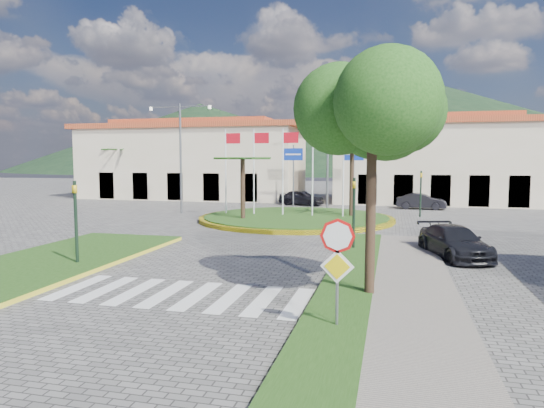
% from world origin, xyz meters
% --- Properties ---
extents(ground, '(160.00, 160.00, 0.00)m').
position_xyz_m(ground, '(0.00, 0.00, 0.00)').
color(ground, '#585553').
rests_on(ground, ground).
extents(sidewalk_right, '(4.00, 28.00, 0.15)m').
position_xyz_m(sidewalk_right, '(6.00, 2.00, 0.07)').
color(sidewalk_right, gray).
rests_on(sidewalk_right, ground).
extents(verge_right, '(1.60, 28.00, 0.18)m').
position_xyz_m(verge_right, '(4.80, 2.00, 0.09)').
color(verge_right, '#1F4413').
rests_on(verge_right, ground).
extents(median_left, '(5.00, 14.00, 0.18)m').
position_xyz_m(median_left, '(-6.50, 6.00, 0.09)').
color(median_left, '#1F4413').
rests_on(median_left, ground).
extents(crosswalk, '(8.00, 3.00, 0.01)m').
position_xyz_m(crosswalk, '(0.00, 4.00, 0.01)').
color(crosswalk, silver).
rests_on(crosswalk, ground).
extents(roundabout_island, '(12.70, 12.70, 6.00)m').
position_xyz_m(roundabout_island, '(0.00, 22.00, 0.17)').
color(roundabout_island, yellow).
rests_on(roundabout_island, ground).
extents(stop_sign, '(0.80, 0.11, 2.65)m').
position_xyz_m(stop_sign, '(4.90, 1.96, 1.79)').
color(stop_sign, slate).
rests_on(stop_sign, ground).
extents(deciduous_tree, '(3.60, 3.60, 6.80)m').
position_xyz_m(deciduous_tree, '(5.50, 5.00, 5.18)').
color(deciduous_tree, black).
rests_on(deciduous_tree, ground).
extents(traffic_light_left, '(0.15, 0.18, 3.20)m').
position_xyz_m(traffic_light_left, '(-5.20, 6.50, 1.94)').
color(traffic_light_left, black).
rests_on(traffic_light_left, ground).
extents(traffic_light_right, '(0.15, 0.18, 3.20)m').
position_xyz_m(traffic_light_right, '(4.50, 12.00, 1.94)').
color(traffic_light_right, black).
rests_on(traffic_light_right, ground).
extents(traffic_light_far, '(0.18, 0.15, 3.20)m').
position_xyz_m(traffic_light_far, '(8.00, 26.00, 1.94)').
color(traffic_light_far, black).
rests_on(traffic_light_far, ground).
extents(direction_sign_west, '(1.60, 0.14, 5.20)m').
position_xyz_m(direction_sign_west, '(-2.00, 30.97, 3.53)').
color(direction_sign_west, slate).
rests_on(direction_sign_west, ground).
extents(direction_sign_east, '(1.60, 0.14, 5.20)m').
position_xyz_m(direction_sign_east, '(3.00, 30.97, 3.53)').
color(direction_sign_east, slate).
rests_on(direction_sign_east, ground).
extents(street_lamp_centre, '(4.80, 0.16, 8.00)m').
position_xyz_m(street_lamp_centre, '(1.00, 30.00, 4.50)').
color(street_lamp_centre, slate).
rests_on(street_lamp_centre, ground).
extents(street_lamp_west, '(4.80, 0.16, 8.00)m').
position_xyz_m(street_lamp_west, '(-9.00, 24.00, 4.50)').
color(street_lamp_west, slate).
rests_on(street_lamp_west, ground).
extents(building_left, '(23.32, 9.54, 8.05)m').
position_xyz_m(building_left, '(-14.00, 38.00, 3.90)').
color(building_left, beige).
rests_on(building_left, ground).
extents(building_right, '(19.08, 9.54, 8.05)m').
position_xyz_m(building_right, '(10.00, 38.00, 3.90)').
color(building_right, beige).
rests_on(building_right, ground).
extents(hill_far_west, '(140.00, 140.00, 22.00)m').
position_xyz_m(hill_far_west, '(-55.00, 140.00, 11.00)').
color(hill_far_west, black).
rests_on(hill_far_west, ground).
extents(hill_far_mid, '(180.00, 180.00, 30.00)m').
position_xyz_m(hill_far_mid, '(15.00, 160.00, 15.00)').
color(hill_far_mid, black).
rests_on(hill_far_mid, ground).
extents(hill_near_back, '(110.00, 110.00, 16.00)m').
position_xyz_m(hill_near_back, '(-10.00, 130.00, 8.00)').
color(hill_near_back, black).
rests_on(hill_near_back, ground).
extents(white_van, '(4.58, 2.61, 1.21)m').
position_xyz_m(white_van, '(-10.06, 36.23, 0.60)').
color(white_van, silver).
rests_on(white_van, ground).
extents(car_dark_a, '(4.19, 2.46, 1.34)m').
position_xyz_m(car_dark_a, '(-1.57, 32.48, 0.67)').
color(car_dark_a, black).
rests_on(car_dark_a, ground).
extents(car_dark_b, '(3.96, 1.73, 1.27)m').
position_xyz_m(car_dark_b, '(8.38, 31.45, 0.63)').
color(car_dark_b, black).
rests_on(car_dark_b, ground).
extents(car_side_right, '(3.07, 4.73, 1.28)m').
position_xyz_m(car_side_right, '(8.58, 11.76, 0.64)').
color(car_side_right, black).
rests_on(car_side_right, ground).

